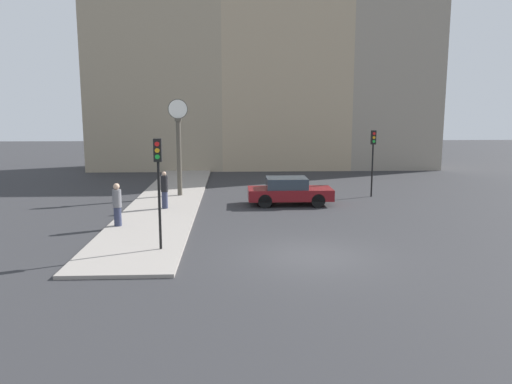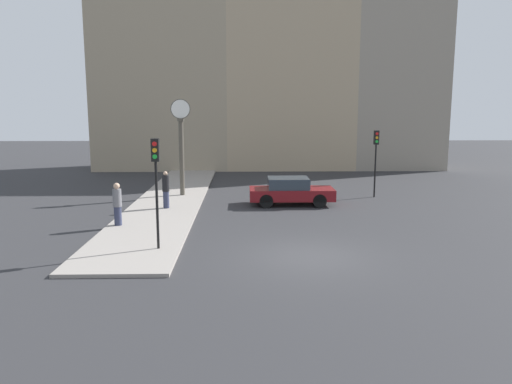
{
  "view_description": "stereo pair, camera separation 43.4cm",
  "coord_description": "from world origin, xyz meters",
  "px_view_note": "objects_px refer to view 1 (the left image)",
  "views": [
    {
      "loc": [
        -2.52,
        -15.8,
        4.82
      ],
      "look_at": [
        -1.56,
        5.12,
        1.3
      ],
      "focal_mm": 35.0,
      "sensor_mm": 36.0,
      "label": 1
    },
    {
      "loc": [
        -2.09,
        -15.82,
        4.82
      ],
      "look_at": [
        -1.56,
        5.12,
        1.3
      ],
      "focal_mm": 35.0,
      "sensor_mm": 36.0,
      "label": 2
    }
  ],
  "objects_px": {
    "traffic_light_near": "(158,171)",
    "pedestrian_grey_jacket": "(117,204)",
    "sedan_car": "(289,191)",
    "street_clock": "(179,144)",
    "pedestrian_black_jacket": "(164,190)",
    "traffic_light_far": "(373,149)"
  },
  "relations": [
    {
      "from": "traffic_light_far",
      "to": "traffic_light_near",
      "type": "bearing_deg",
      "value": -134.16
    },
    {
      "from": "pedestrian_grey_jacket",
      "to": "sedan_car",
      "type": "bearing_deg",
      "value": 32.57
    },
    {
      "from": "sedan_car",
      "to": "traffic_light_near",
      "type": "relative_size",
      "value": 1.13
    },
    {
      "from": "sedan_car",
      "to": "pedestrian_black_jacket",
      "type": "height_order",
      "value": "pedestrian_black_jacket"
    },
    {
      "from": "traffic_light_far",
      "to": "pedestrian_grey_jacket",
      "type": "bearing_deg",
      "value": -150.66
    },
    {
      "from": "street_clock",
      "to": "pedestrian_black_jacket",
      "type": "height_order",
      "value": "street_clock"
    },
    {
      "from": "traffic_light_near",
      "to": "traffic_light_far",
      "type": "height_order",
      "value": "traffic_light_near"
    },
    {
      "from": "street_clock",
      "to": "pedestrian_black_jacket",
      "type": "relative_size",
      "value": 2.95
    },
    {
      "from": "traffic_light_far",
      "to": "pedestrian_grey_jacket",
      "type": "xyz_separation_m",
      "value": [
        -12.32,
        -6.92,
        -1.62
      ]
    },
    {
      "from": "street_clock",
      "to": "pedestrian_grey_jacket",
      "type": "distance_m",
      "value": 7.65
    },
    {
      "from": "traffic_light_far",
      "to": "sedan_car",
      "type": "bearing_deg",
      "value": -156.1
    },
    {
      "from": "traffic_light_far",
      "to": "pedestrian_grey_jacket",
      "type": "height_order",
      "value": "traffic_light_far"
    },
    {
      "from": "street_clock",
      "to": "traffic_light_far",
      "type": "bearing_deg",
      "value": -1.47
    },
    {
      "from": "sedan_car",
      "to": "street_clock",
      "type": "bearing_deg",
      "value": 157.23
    },
    {
      "from": "traffic_light_near",
      "to": "street_clock",
      "type": "relative_size",
      "value": 0.72
    },
    {
      "from": "street_clock",
      "to": "pedestrian_grey_jacket",
      "type": "bearing_deg",
      "value": -103.66
    },
    {
      "from": "sedan_car",
      "to": "traffic_light_far",
      "type": "relative_size",
      "value": 1.16
    },
    {
      "from": "sedan_car",
      "to": "pedestrian_grey_jacket",
      "type": "xyz_separation_m",
      "value": [
        -7.49,
        -4.78,
        0.29
      ]
    },
    {
      "from": "traffic_light_near",
      "to": "street_clock",
      "type": "bearing_deg",
      "value": 92.5
    },
    {
      "from": "pedestrian_grey_jacket",
      "to": "traffic_light_near",
      "type": "bearing_deg",
      "value": -57.52
    },
    {
      "from": "traffic_light_near",
      "to": "pedestrian_grey_jacket",
      "type": "distance_m",
      "value": 4.5
    },
    {
      "from": "sedan_car",
      "to": "street_clock",
      "type": "height_order",
      "value": "street_clock"
    }
  ]
}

